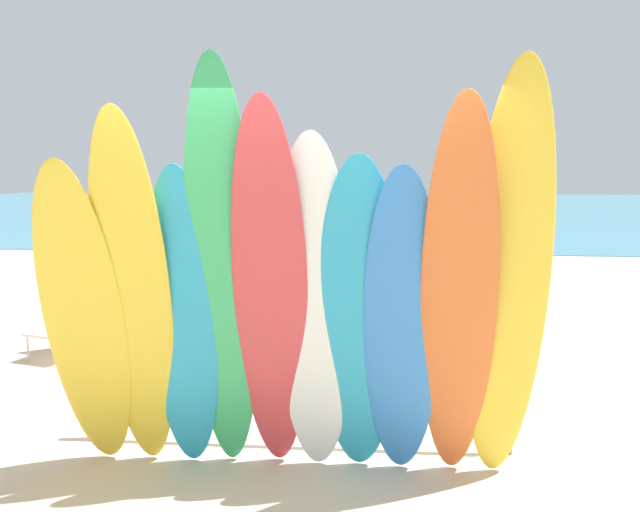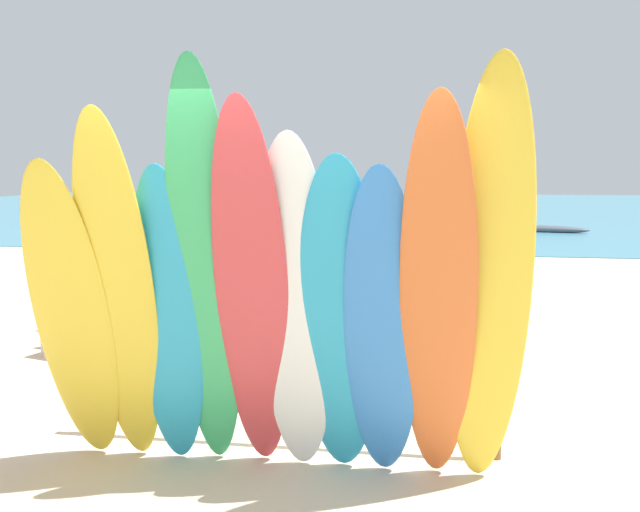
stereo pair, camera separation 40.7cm
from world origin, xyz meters
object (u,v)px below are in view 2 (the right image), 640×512
object	(u,v)px
surfboard_orange_8	(438,300)
surfboard_green_3	(205,273)
surfboard_yellow_1	(119,295)
surfboard_blue_7	(382,328)
surfboard_white_5	(296,309)
beachgoer_by_water	(483,238)
surfboard_teal_2	(169,319)
beach_chair_red	(80,314)
surfboard_teal_6	(340,321)
surfboard_rack	(290,380)
surfboard_yellow_0	(72,316)
distant_boat	(540,229)
beachgoer_strolling	(316,245)
surfboard_red_4	(252,293)
surfboard_yellow_9	(490,283)

from	to	relation	value
surfboard_orange_8	surfboard_green_3	bearing A→B (deg)	179.53
surfboard_yellow_1	surfboard_orange_8	world-z (taller)	surfboard_orange_8
surfboard_green_3	surfboard_blue_7	bearing A→B (deg)	-2.53
surfboard_white_5	beachgoer_by_water	size ratio (longest dim) A/B	1.42
surfboard_yellow_1	surfboard_white_5	world-z (taller)	surfboard_yellow_1
surfboard_teal_2	surfboard_blue_7	bearing A→B (deg)	-4.83
surfboard_orange_8	beach_chair_red	size ratio (longest dim) A/B	3.13
surfboard_green_3	beachgoer_by_water	bearing A→B (deg)	68.89
surfboard_white_5	surfboard_teal_6	bearing A→B (deg)	2.23
surfboard_rack	surfboard_yellow_0	distance (m)	1.59
surfboard_rack	surfboard_blue_7	world-z (taller)	surfboard_blue_7
surfboard_yellow_0	distant_boat	size ratio (longest dim) A/B	0.71
beach_chair_red	surfboard_blue_7	bearing A→B (deg)	-21.15
surfboard_rack	beachgoer_strolling	distance (m)	5.35
surfboard_orange_8	surfboard_yellow_1	bearing A→B (deg)	-178.23
surfboard_red_4	beachgoer_strolling	bearing A→B (deg)	95.45
surfboard_teal_2	surfboard_yellow_9	size ratio (longest dim) A/B	0.77
surfboard_white_5	surfboard_orange_8	world-z (taller)	surfboard_orange_8
surfboard_teal_6	beachgoer_by_water	distance (m)	7.22
surfboard_rack	surfboard_teal_6	distance (m)	0.88
surfboard_yellow_9	beach_chair_red	xyz separation A→B (m)	(-4.21, 2.82, -0.92)
surfboard_yellow_1	distant_boat	bearing A→B (deg)	71.12
surfboard_green_3	surfboard_blue_7	size ratio (longest dim) A/B	1.31
surfboard_red_4	beach_chair_red	xyz separation A→B (m)	(-2.72, 2.82, -0.81)
surfboard_blue_7	distant_boat	bearing A→B (deg)	81.21
surfboard_teal_2	beachgoer_by_water	distance (m)	7.53
surfboard_rack	beachgoer_by_water	size ratio (longest dim) A/B	1.90
surfboard_green_3	surfboard_yellow_9	distance (m)	1.80
surfboard_blue_7	distant_boat	distance (m)	19.28
surfboard_yellow_1	beach_chair_red	distance (m)	3.50
surfboard_red_4	surfboard_blue_7	world-z (taller)	surfboard_red_4
surfboard_teal_2	surfboard_white_5	size ratio (longest dim) A/B	0.91
surfboard_yellow_9	surfboard_teal_2	bearing A→B (deg)	174.76
surfboard_blue_7	surfboard_white_5	bearing A→B (deg)	179.80
beachgoer_by_water	distant_boat	distance (m)	12.09
surfboard_yellow_9	surfboard_white_5	bearing A→B (deg)	173.71
surfboard_yellow_1	surfboard_red_4	bearing A→B (deg)	0.92
surfboard_yellow_0	beachgoer_strolling	bearing A→B (deg)	86.75
beach_chair_red	surfboard_yellow_9	bearing A→B (deg)	-16.80
surfboard_yellow_1	surfboard_red_4	distance (m)	0.88
beachgoer_strolling	distant_boat	bearing A→B (deg)	-101.82
surfboard_teal_2	surfboard_blue_7	distance (m)	1.42
surfboard_yellow_9	beachgoer_strolling	distance (m)	6.22
surfboard_blue_7	beach_chair_red	xyz separation A→B (m)	(-3.56, 2.80, -0.61)
beachgoer_strolling	surfboard_yellow_0	bearing A→B (deg)	93.05
surfboard_rack	surfboard_orange_8	xyz separation A→B (m)	(1.05, -0.63, 0.74)
surfboard_teal_2	distant_boat	distance (m)	19.58
surfboard_red_4	surfboard_yellow_0	bearing A→B (deg)	-177.83
surfboard_rack	surfboard_green_3	world-z (taller)	surfboard_green_3
surfboard_red_4	surfboard_teal_6	size ratio (longest dim) A/B	1.17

